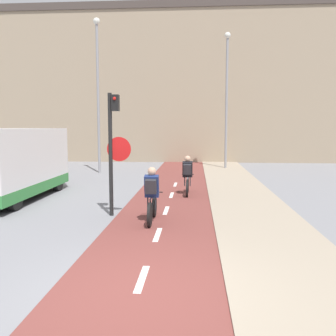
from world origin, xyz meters
TOP-DOWN VIEW (x-y plane):
  - ground_plane at (0.00, 0.00)m, footprint 120.00×120.00m
  - bike_lane at (0.00, 0.00)m, footprint 2.65×60.00m
  - sidewalk_strip at (2.53, 0.00)m, footprint 2.40×60.00m
  - building_row_background at (0.00, 23.32)m, footprint 60.00×5.20m
  - traffic_light_pole at (-1.41, 4.85)m, footprint 0.67×0.25m
  - street_lamp_far at (-4.33, 14.51)m, footprint 0.36×0.36m
  - street_lamp_sidewalk at (2.64, 17.09)m, footprint 0.36×0.36m
  - cyclist_near at (-0.27, 4.16)m, footprint 0.46×1.67m
  - cyclist_far at (0.57, 8.19)m, footprint 0.46×1.66m
  - van at (-5.34, 6.98)m, footprint 1.93×5.35m

SIDE VIEW (x-z plane):
  - ground_plane at x=0.00m, z-range 0.00..0.00m
  - bike_lane at x=0.00m, z-range 0.00..0.02m
  - sidewalk_strip at x=2.53m, z-range 0.00..0.05m
  - cyclist_far at x=0.57m, z-range -0.02..1.42m
  - cyclist_near at x=-0.27m, z-range -0.02..1.43m
  - van at x=-5.34m, z-range -0.02..2.40m
  - traffic_light_pole at x=-1.41m, z-range 0.39..3.78m
  - street_lamp_sidewalk at x=2.64m, z-range 0.79..8.68m
  - street_lamp_far at x=-4.33m, z-range 0.79..8.91m
  - building_row_background at x=0.00m, z-range 0.01..10.97m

